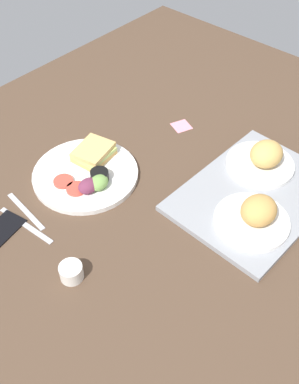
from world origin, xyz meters
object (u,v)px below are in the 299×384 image
(fork, at_px, (26,211))
(knife, at_px, (26,225))
(espresso_cup, at_px, (71,272))
(bread_plate_near, at_px, (263,159))
(sticky_note, at_px, (181,126))
(bread_plate_far, at_px, (255,216))
(plate_with_salad, at_px, (88,172))
(serving_tray, at_px, (255,195))

(fork, height_order, knife, same)
(knife, bearing_deg, espresso_cup, -11.33)
(espresso_cup, height_order, knife, espresso_cup)
(bread_plate_near, relative_size, espresso_cup, 3.50)
(fork, distance_m, knife, 0.05)
(espresso_cup, relative_size, sticky_note, 1.00)
(bread_plate_far, distance_m, plate_with_salad, 0.49)
(plate_with_salad, bearing_deg, serving_tray, 121.48)
(bread_plate_near, height_order, espresso_cup, bread_plate_near)
(knife, relative_size, sticky_note, 3.39)
(espresso_cup, height_order, sticky_note, espresso_cup)
(fork, bearing_deg, espresso_cup, -6.11)
(bread_plate_near, distance_m, knife, 0.68)
(serving_tray, xyz_separation_m, sticky_note, (-0.11, -0.35, -0.01))
(espresso_cup, distance_m, sticky_note, 0.64)
(plate_with_salad, height_order, sticky_note, plate_with_salad)
(serving_tray, height_order, bread_plate_near, bread_plate_near)
(bread_plate_near, relative_size, plate_with_salad, 0.64)
(bread_plate_near, bearing_deg, serving_tray, 23.51)
(bread_plate_near, distance_m, fork, 0.68)
(knife, bearing_deg, plate_with_salad, 89.18)
(bread_plate_far, relative_size, fork, 1.15)
(plate_with_salad, relative_size, fork, 1.79)
(serving_tray, bearing_deg, bread_plate_near, -156.49)
(sticky_note, bearing_deg, plate_with_salad, -8.78)
(serving_tray, height_order, plate_with_salad, plate_with_salad)
(bread_plate_far, xyz_separation_m, sticky_note, (-0.21, -0.40, -0.04))
(bread_plate_near, xyz_separation_m, bread_plate_far, (0.20, 0.10, -0.00))
(serving_tray, xyz_separation_m, bread_plate_near, (-0.10, -0.05, 0.04))
(serving_tray, height_order, espresso_cup, espresso_cup)
(bread_plate_near, distance_m, plate_with_salad, 0.51)
(serving_tray, distance_m, knife, 0.62)
(plate_with_salad, height_order, fork, plate_with_salad)
(plate_with_salad, xyz_separation_m, sticky_note, (-0.36, 0.06, -0.02))
(espresso_cup, bearing_deg, sticky_note, -164.82)
(serving_tray, bearing_deg, fork, -43.39)
(sticky_note, bearing_deg, serving_tray, 72.24)
(espresso_cup, bearing_deg, bread_plate_near, 167.43)
(fork, bearing_deg, sticky_note, 88.21)
(plate_with_salad, height_order, espresso_cup, plate_with_salad)
(fork, xyz_separation_m, sticky_note, (-0.57, 0.08, -0.00))
(plate_with_salad, bearing_deg, bread_plate_near, 134.29)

